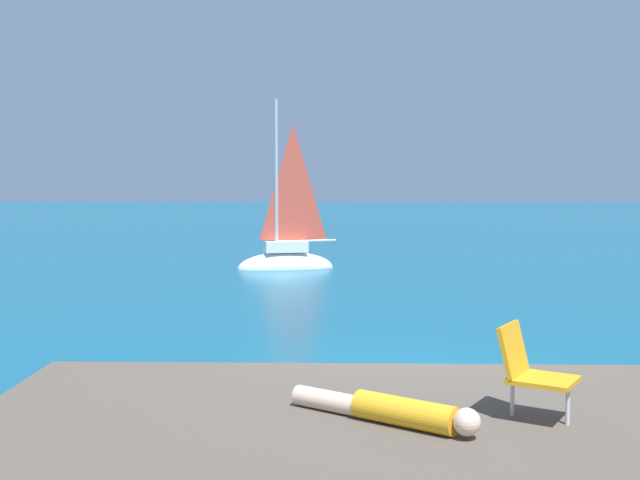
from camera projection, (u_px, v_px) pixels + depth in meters
name	position (u px, v px, depth m)	size (l,w,h in m)	color
ground_plane	(401.00, 384.00, 10.61)	(160.00, 160.00, 0.00)	#0F5675
shore_ledge	(451.00, 460.00, 6.74)	(8.30, 3.96, 0.72)	brown
boulder_seaward	(133.00, 421.00, 8.98)	(1.38, 1.10, 0.76)	#525345
boulder_inland	(305.00, 414.00, 9.26)	(1.15, 0.92, 0.63)	#53533B
sailboat_near	(286.00, 258.00, 24.07)	(3.11, 1.75, 5.63)	white
person_sunbather	(391.00, 410.00, 6.56)	(1.55, 1.08, 0.25)	gold
beach_chair	(530.00, 367.00, 6.67)	(0.75, 0.71, 0.80)	orange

